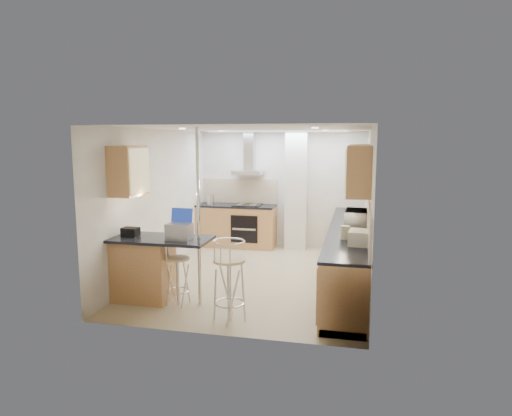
% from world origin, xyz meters
% --- Properties ---
extents(ground, '(4.80, 4.80, 0.00)m').
position_xyz_m(ground, '(0.00, 0.00, 0.00)').
color(ground, tan).
rests_on(ground, ground).
extents(room_shell, '(3.64, 4.84, 2.51)m').
position_xyz_m(room_shell, '(0.32, 0.38, 1.54)').
color(room_shell, beige).
rests_on(room_shell, ground).
extents(right_counter, '(0.63, 4.40, 0.92)m').
position_xyz_m(right_counter, '(1.50, 0.00, 0.46)').
color(right_counter, '#AA7644').
rests_on(right_counter, ground).
extents(back_counter, '(1.70, 0.63, 0.92)m').
position_xyz_m(back_counter, '(-0.95, 2.10, 0.46)').
color(back_counter, '#AA7644').
rests_on(back_counter, ground).
extents(peninsula, '(1.47, 0.72, 0.94)m').
position_xyz_m(peninsula, '(-1.12, -1.45, 0.48)').
color(peninsula, '#AA7644').
rests_on(peninsula, ground).
extents(microwave, '(0.42, 0.60, 0.32)m').
position_xyz_m(microwave, '(1.65, -0.23, 1.08)').
color(microwave, silver).
rests_on(microwave, right_counter).
extents(laptop, '(0.34, 0.26, 0.23)m').
position_xyz_m(laptop, '(-0.80, -1.51, 1.05)').
color(laptop, '#95969C').
rests_on(laptop, peninsula).
extents(bag, '(0.24, 0.18, 0.13)m').
position_xyz_m(bag, '(-1.58, -1.45, 1.00)').
color(bag, black).
rests_on(bag, peninsula).
extents(bar_stool_near, '(0.45, 0.45, 0.90)m').
position_xyz_m(bar_stool_near, '(-0.83, -1.54, 0.45)').
color(bar_stool_near, tan).
rests_on(bar_stool_near, ground).
extents(bar_stool_end, '(0.54, 0.54, 1.08)m').
position_xyz_m(bar_stool_end, '(0.05, -1.95, 0.54)').
color(bar_stool_end, tan).
rests_on(bar_stool_end, ground).
extents(jar_a, '(0.13, 0.13, 0.19)m').
position_xyz_m(jar_a, '(1.48, 0.25, 1.01)').
color(jar_a, silver).
rests_on(jar_a, right_counter).
extents(jar_b, '(0.13, 0.13, 0.14)m').
position_xyz_m(jar_b, '(1.62, 0.81, 0.99)').
color(jar_b, silver).
rests_on(jar_b, right_counter).
extents(jar_c, '(0.18, 0.18, 0.19)m').
position_xyz_m(jar_c, '(1.46, -0.86, 1.02)').
color(jar_c, '#B1B08E').
rests_on(jar_c, right_counter).
extents(jar_d, '(0.13, 0.13, 0.12)m').
position_xyz_m(jar_d, '(1.59, -0.69, 0.98)').
color(jar_d, silver).
rests_on(jar_d, right_counter).
extents(bread_bin, '(0.33, 0.40, 0.19)m').
position_xyz_m(bread_bin, '(1.67, -1.18, 1.02)').
color(bread_bin, silver).
rests_on(bread_bin, right_counter).
extents(kettle, '(0.16, 0.16, 0.23)m').
position_xyz_m(kettle, '(-1.50, 1.98, 1.03)').
color(kettle, '#BABCBF').
rests_on(kettle, back_counter).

